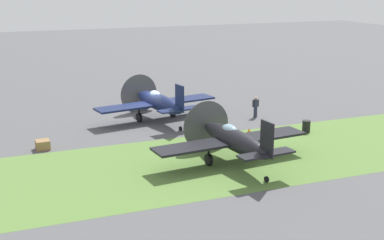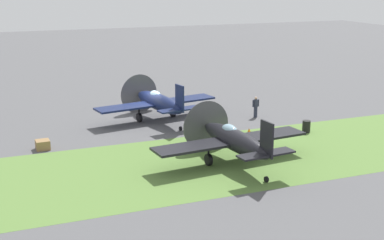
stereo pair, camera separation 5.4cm
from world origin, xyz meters
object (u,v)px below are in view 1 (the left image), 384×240
airplane_wingman (234,139)px  ground_crew_chief (256,106)px  supply_crate (43,145)px  airplane_lead (158,102)px  runway_marker_cone (249,131)px  fuel_drum (306,126)px

airplane_wingman → ground_crew_chief: (6.65, 9.48, -0.63)m
supply_crate → airplane_wingman: bearing=-33.9°
airplane_lead → airplane_wingman: size_ratio=1.00×
airplane_wingman → runway_marker_cone: (3.92, 5.36, -1.32)m
ground_crew_chief → fuel_drum: (1.41, -5.33, -0.46)m
airplane_wingman → runway_marker_cone: size_ratio=23.57×
airplane_lead → airplane_wingman: (1.13, -11.49, 0.01)m
ground_crew_chief → airplane_lead: bearing=160.4°
ground_crew_chief → fuel_drum: size_ratio=1.92×
runway_marker_cone → fuel_drum: bearing=-16.3°
supply_crate → runway_marker_cone: bearing=-7.1°
ground_crew_chief → supply_crate: (-17.35, -2.29, -0.59)m
airplane_lead → fuel_drum: (9.19, -7.34, -1.08)m
fuel_drum → runway_marker_cone: (-4.15, 1.21, -0.23)m
airplane_wingman → airplane_lead: bearing=90.0°
fuel_drum → supply_crate: (-18.76, 3.04, -0.13)m
airplane_lead → supply_crate: airplane_lead is taller
ground_crew_chief → fuel_drum: 5.53m
airplane_lead → airplane_wingman: bearing=-94.2°
airplane_wingman → ground_crew_chief: bearing=49.3°
fuel_drum → runway_marker_cone: size_ratio=2.05×
airplane_wingman → supply_crate: 12.94m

